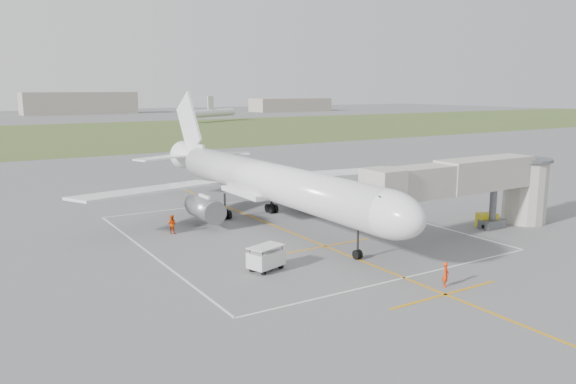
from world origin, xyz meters
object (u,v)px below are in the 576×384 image
gpu_unit (487,220)px  ramp_worker_nose (446,275)px  jet_bridge (479,184)px  baggage_cart (266,258)px  ramp_worker_wing (172,224)px  airliner (265,181)px

gpu_unit → ramp_worker_nose: bearing=-126.2°
jet_bridge → baggage_cart: size_ratio=7.43×
gpu_unit → ramp_worker_wing: bearing=175.8°
airliner → ramp_worker_wing: (-9.97, 0.82, -3.47)m
gpu_unit → ramp_worker_wing: (-27.98, 14.44, 0.22)m
airliner → jet_bridge: bearing=-42.2°
airliner → ramp_worker_wing: bearing=175.3°
airliner → baggage_cart: airliner is taller
baggage_cart → ramp_worker_nose: size_ratio=1.76×
gpu_unit → baggage_cart: baggage_cart is taller
jet_bridge → gpu_unit: jet_bridge is taller
gpu_unit → ramp_worker_nose: ramp_worker_nose is taller
jet_bridge → gpu_unit: 4.69m
gpu_unit → ramp_worker_wing: size_ratio=1.21×
ramp_worker_wing → jet_bridge: bearing=-165.6°
jet_bridge → gpu_unit: bearing=15.4°
jet_bridge → baggage_cart: bearing=178.8°
airliner → gpu_unit: size_ratio=20.91×
ramp_worker_nose → gpu_unit: bearing=-4.0°
ramp_worker_wing → baggage_cart: bearing=143.3°
airliner → ramp_worker_nose: 23.93m
airliner → ramp_worker_wing: size_ratio=25.36×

